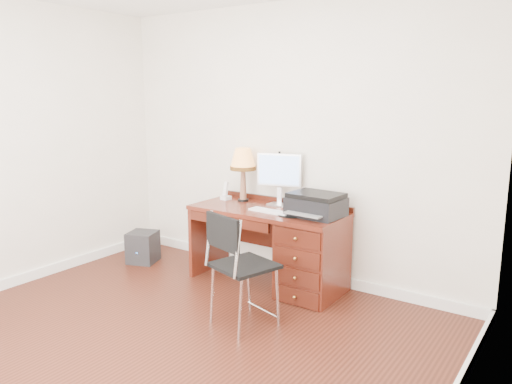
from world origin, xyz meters
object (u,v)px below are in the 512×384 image
Objects in this scene: leg_lamp at (243,162)px; printer at (316,205)px; chair at (239,259)px; monitor at (280,173)px; equipment_box at (143,247)px; phone at (226,194)px; desk at (297,248)px.

printer is at bearing -8.57° from leg_lamp.
printer reaches higher than chair.
monitor reaches higher than equipment_box.
equipment_box is at bearing -159.31° from leg_lamp.
chair is (0.73, -1.07, -0.58)m from leg_lamp.
chair is at bearing -37.26° from phone.
printer is at bearing 95.63° from chair.
desk is 0.77m from monitor.
printer is 0.90× the size of leg_lamp.
leg_lamp is at bearing 168.05° from desk.
monitor is 2.75× the size of phone.
printer is at bearing 6.07° from phone.
phone is (-0.92, 0.11, 0.39)m from desk.
chair reaches higher than equipment_box.
leg_lamp is (-0.40, -0.06, 0.08)m from monitor.
chair is (0.01, -0.91, 0.15)m from desk.
equipment_box is (-1.81, 0.66, -0.40)m from chair.
chair is (0.33, -1.13, -0.50)m from monitor.
leg_lamp is at bearing 140.84° from chair.
equipment_box is at bearing 176.33° from chair.
phone is (-1.10, 0.09, -0.05)m from printer.
phone is at bearing 175.99° from monitor.
equipment_box is (-0.89, -0.36, -0.63)m from phone.
leg_lamp reaches higher than phone.
equipment_box is at bearing -147.39° from phone.
leg_lamp is 0.58× the size of chair.
printer is 1.45× the size of equipment_box.
printer is 1.10m from phone.
printer is 0.99m from chair.
leg_lamp is at bearing 25.18° from phone.
chair is (0.92, -1.02, -0.24)m from phone.
printer is at bearing -12.94° from equipment_box.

